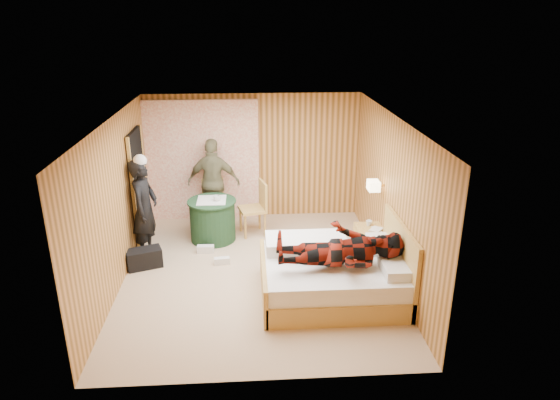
{
  "coord_description": "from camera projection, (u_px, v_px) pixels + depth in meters",
  "views": [
    {
      "loc": [
        -0.1,
        -7.11,
        3.93
      ],
      "look_at": [
        0.4,
        0.55,
        1.05
      ],
      "focal_mm": 32.0,
      "sensor_mm": 36.0,
      "label": 1
    }
  ],
  "objects": [
    {
      "name": "wall_left",
      "position": [
        116.0,
        204.0,
        7.46
      ],
      "size": [
        0.02,
        5.0,
        2.5
      ],
      "primitive_type": "cube",
      "color": "tan",
      "rests_on": "floor"
    },
    {
      "name": "duffel_bag",
      "position": [
        144.0,
        258.0,
        8.18
      ],
      "size": [
        0.63,
        0.47,
        0.32
      ],
      "primitive_type": "cube",
      "rotation": [
        0.0,
        0.0,
        0.35
      ],
      "color": "black",
      "rests_on": "floor"
    },
    {
      "name": "man_on_bed",
      "position": [
        341.0,
        240.0,
        6.87
      ],
      "size": [
        0.86,
        0.67,
        1.77
      ],
      "primitive_type": "imported",
      "rotation": [
        0.0,
        1.57,
        0.0
      ],
      "color": "maroon",
      "rests_on": "bed"
    },
    {
      "name": "ceiling",
      "position": [
        255.0,
        119.0,
        7.15
      ],
      "size": [
        4.2,
        5.0,
        0.01
      ],
      "primitive_type": "cube",
      "color": "white",
      "rests_on": "wall_back"
    },
    {
      "name": "bed",
      "position": [
        335.0,
        275.0,
        7.32
      ],
      "size": [
        2.07,
        1.63,
        1.12
      ],
      "color": "#DAB259",
      "rests_on": "floor"
    },
    {
      "name": "doorway",
      "position": [
        139.0,
        188.0,
        8.85
      ],
      "size": [
        0.06,
        0.9,
        2.05
      ],
      "primitive_type": "cube",
      "color": "black",
      "rests_on": "floor"
    },
    {
      "name": "round_table",
      "position": [
        213.0,
        220.0,
        9.1
      ],
      "size": [
        0.88,
        0.88,
        0.78
      ],
      "color": "#204627",
      "rests_on": "floor"
    },
    {
      "name": "chair_far",
      "position": [
        214.0,
        199.0,
        9.7
      ],
      "size": [
        0.49,
        0.49,
        0.93
      ],
      "rotation": [
        0.0,
        0.0,
        0.17
      ],
      "color": "#DAB259",
      "rests_on": "floor"
    },
    {
      "name": "man_at_table",
      "position": [
        214.0,
        183.0,
        9.62
      ],
      "size": [
        1.05,
        0.54,
        1.72
      ],
      "primitive_type": "imported",
      "rotation": [
        0.0,
        0.0,
        3.02
      ],
      "color": "#6D6A48",
      "rests_on": "floor"
    },
    {
      "name": "wall_right",
      "position": [
        392.0,
        198.0,
        7.71
      ],
      "size": [
        0.02,
        5.0,
        2.5
      ],
      "primitive_type": "cube",
      "color": "tan",
      "rests_on": "floor"
    },
    {
      "name": "book_lower",
      "position": [
        371.0,
        229.0,
        8.16
      ],
      "size": [
        0.22,
        0.26,
        0.02
      ],
      "primitive_type": "imported",
      "rotation": [
        0.0,
        0.0,
        -0.26
      ],
      "color": "silver",
      "rests_on": "nightstand"
    },
    {
      "name": "sneaker_right",
      "position": [
        222.0,
        261.0,
        8.31
      ],
      "size": [
        0.27,
        0.13,
        0.11
      ],
      "primitive_type": "cube",
      "rotation": [
        0.0,
        0.0,
        0.1
      ],
      "color": "silver",
      "rests_on": "floor"
    },
    {
      "name": "cup_nightstand",
      "position": [
        369.0,
        223.0,
        8.31
      ],
      "size": [
        0.12,
        0.12,
        0.09
      ],
      "primitive_type": "imported",
      "rotation": [
        0.0,
        0.0,
        0.22
      ],
      "color": "silver",
      "rests_on": "nightstand"
    },
    {
      "name": "floor",
      "position": [
        257.0,
        273.0,
        8.02
      ],
      "size": [
        4.2,
        5.0,
        0.01
      ],
      "primitive_type": "cube",
      "color": "tan",
      "rests_on": "ground"
    },
    {
      "name": "book_upper",
      "position": [
        371.0,
        228.0,
        8.15
      ],
      "size": [
        0.27,
        0.28,
        0.02
      ],
      "primitive_type": "imported",
      "rotation": [
        0.0,
        0.0,
        -0.68
      ],
      "color": "silver",
      "rests_on": "nightstand"
    },
    {
      "name": "wall_lamp",
      "position": [
        374.0,
        186.0,
        8.11
      ],
      "size": [
        0.26,
        0.24,
        0.16
      ],
      "color": "gold",
      "rests_on": "wall_right"
    },
    {
      "name": "chair_near",
      "position": [
        257.0,
        204.0,
        9.29
      ],
      "size": [
        0.56,
        0.56,
        1.03
      ],
      "rotation": [
        0.0,
        0.0,
        -1.33
      ],
      "color": "#DAB259",
      "rests_on": "floor"
    },
    {
      "name": "wall_back",
      "position": [
        254.0,
        157.0,
        9.92
      ],
      "size": [
        4.2,
        0.02,
        2.5
      ],
      "primitive_type": "cube",
      "color": "tan",
      "rests_on": "floor"
    },
    {
      "name": "woman_standing",
      "position": [
        145.0,
        209.0,
        8.32
      ],
      "size": [
        0.52,
        0.69,
        1.72
      ],
      "primitive_type": "imported",
      "rotation": [
        0.0,
        0.0,
        1.39
      ],
      "color": "black",
      "rests_on": "floor"
    },
    {
      "name": "cup_table",
      "position": [
        217.0,
        198.0,
        8.91
      ],
      "size": [
        0.16,
        0.16,
        0.1
      ],
      "primitive_type": "imported",
      "rotation": [
        0.0,
        0.0,
        -0.36
      ],
      "color": "silver",
      "rests_on": "round_table"
    },
    {
      "name": "curtain",
      "position": [
        203.0,
        161.0,
        9.81
      ],
      "size": [
        2.2,
        0.08,
        2.4
      ],
      "primitive_type": "cube",
      "color": "white",
      "rests_on": "floor"
    },
    {
      "name": "nightstand",
      "position": [
        369.0,
        245.0,
        8.31
      ],
      "size": [
        0.46,
        0.62,
        0.6
      ],
      "color": "#DAB259",
      "rests_on": "floor"
    },
    {
      "name": "sneaker_left",
      "position": [
        206.0,
        249.0,
        8.71
      ],
      "size": [
        0.3,
        0.13,
        0.13
      ],
      "primitive_type": "cube",
      "rotation": [
        0.0,
        0.0,
        -0.04
      ],
      "color": "silver",
      "rests_on": "floor"
    }
  ]
}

